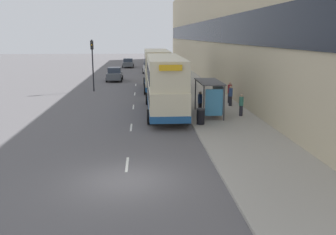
{
  "coord_description": "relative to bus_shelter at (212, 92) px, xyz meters",
  "views": [
    {
      "loc": [
        0.74,
        -14.55,
        5.85
      ],
      "look_at": [
        2.84,
        15.38,
        -0.75
      ],
      "focal_mm": 40.0,
      "sensor_mm": 36.0,
      "label": 1
    }
  ],
  "objects": [
    {
      "name": "pedestrian_at_shelter",
      "position": [
        2.26,
        3.74,
        -0.88
      ],
      "size": [
        0.33,
        0.33,
        1.68
      ],
      "color": "#23232D",
      "rests_on": "ground_plane"
    },
    {
      "name": "pedestrian_1",
      "position": [
        -0.74,
        0.84,
        -0.89
      ],
      "size": [
        0.33,
        0.33,
        1.66
      ],
      "color": "#23232D",
      "rests_on": "ground_plane"
    },
    {
      "name": "car_1",
      "position": [
        -7.54,
        44.15,
        -1.05
      ],
      "size": [
        2.08,
        4.24,
        1.66
      ],
      "rotation": [
        0.0,
        0.0,
        3.14
      ],
      "color": "#4C5156",
      "rests_on": "ground_plane"
    },
    {
      "name": "terrace_facade",
      "position": [
        4.72,
        26.74,
        5.23
      ],
      "size": [
        3.1,
        93.0,
        14.21
      ],
      "color": "#C6B793",
      "rests_on": "ground_plane"
    },
    {
      "name": "car_3",
      "position": [
        -3.94,
        33.69,
        -1.01
      ],
      "size": [
        1.91,
        4.26,
        1.75
      ],
      "color": "silver",
      "rests_on": "ground_plane"
    },
    {
      "name": "lane_mark_3",
      "position": [
        -5.77,
        11.67,
        -1.87
      ],
      "size": [
        0.12,
        2.0,
        0.01
      ],
      "color": "silver",
      "rests_on": "ground_plane"
    },
    {
      "name": "lane_mark_0",
      "position": [
        -5.77,
        -9.76,
        -1.87
      ],
      "size": [
        0.12,
        2.0,
        0.01
      ],
      "color": "silver",
      "rests_on": "ground_plane"
    },
    {
      "name": "double_decker_bus_near",
      "position": [
        -3.3,
        1.7,
        0.41
      ],
      "size": [
        2.85,
        11.19,
        4.3
      ],
      "color": "beige",
      "rests_on": "ground_plane"
    },
    {
      "name": "car_0",
      "position": [
        -8.58,
        23.03,
        -1.0
      ],
      "size": [
        2.06,
        4.31,
        1.76
      ],
      "rotation": [
        0.0,
        0.0,
        3.14
      ],
      "color": "#4C5156",
      "rests_on": "ground_plane"
    },
    {
      "name": "bus_shelter",
      "position": [
        0.0,
        0.0,
        0.0
      ],
      "size": [
        1.6,
        4.2,
        2.48
      ],
      "color": "#4C4C51",
      "rests_on": "ground_plane"
    },
    {
      "name": "lane_mark_4",
      "position": [
        -5.77,
        18.81,
        -1.87
      ],
      "size": [
        0.12,
        2.0,
        0.01
      ],
      "color": "silver",
      "rests_on": "ground_plane"
    },
    {
      "name": "pavement",
      "position": [
        0.73,
        26.74,
        -1.81
      ],
      "size": [
        5.0,
        93.0,
        0.14
      ],
      "color": "#A39E93",
      "rests_on": "ground_plane"
    },
    {
      "name": "lane_mark_1",
      "position": [
        -5.77,
        -2.62,
        -1.87
      ],
      "size": [
        0.12,
        2.0,
        0.01
      ],
      "color": "silver",
      "rests_on": "ground_plane"
    },
    {
      "name": "traffic_light_far_kerb",
      "position": [
        -10.17,
        13.8,
        1.74
      ],
      "size": [
        0.3,
        0.32,
        5.42
      ],
      "color": "black",
      "rests_on": "ground_plane"
    },
    {
      "name": "double_decker_bus_ahead",
      "position": [
        -3.42,
        14.35,
        0.41
      ],
      "size": [
        2.85,
        10.18,
        4.3
      ],
      "color": "beige",
      "rests_on": "ground_plane"
    },
    {
      "name": "pedestrian_3",
      "position": [
        2.11,
        -0.19,
        -0.93
      ],
      "size": [
        0.31,
        0.31,
        1.58
      ],
      "color": "#23232D",
      "rests_on": "ground_plane"
    },
    {
      "name": "litter_bin",
      "position": [
        -1.22,
        -2.6,
        -1.21
      ],
      "size": [
        0.55,
        0.55,
        1.05
      ],
      "color": "black",
      "rests_on": "ground_plane"
    },
    {
      "name": "ground_plane",
      "position": [
        -5.77,
        -11.76,
        -1.88
      ],
      "size": [
        220.0,
        220.0,
        0.0
      ],
      "primitive_type": "plane",
      "color": "#5B595B"
    },
    {
      "name": "car_2",
      "position": [
        -3.29,
        49.95,
        -1.03
      ],
      "size": [
        1.99,
        4.29,
        1.69
      ],
      "color": "maroon",
      "rests_on": "ground_plane"
    },
    {
      "name": "lane_mark_2",
      "position": [
        -5.77,
        4.52,
        -1.87
      ],
      "size": [
        0.12,
        2.0,
        0.01
      ],
      "color": "silver",
      "rests_on": "ground_plane"
    },
    {
      "name": "pedestrian_2",
      "position": [
        2.49,
        5.08,
        -0.81
      ],
      "size": [
        0.36,
        0.36,
        1.81
      ],
      "color": "#23232D",
      "rests_on": "ground_plane"
    }
  ]
}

